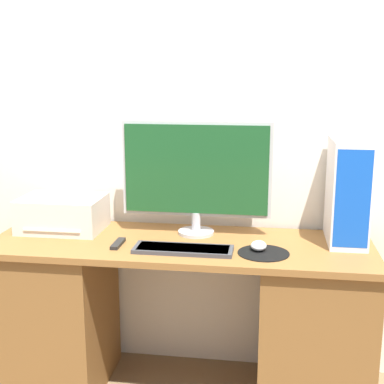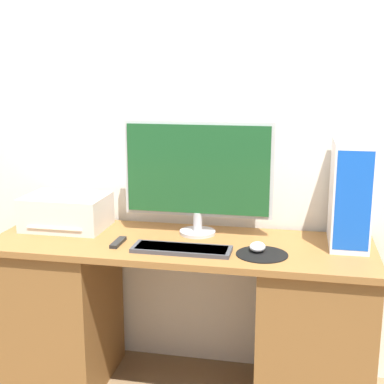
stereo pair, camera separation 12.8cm
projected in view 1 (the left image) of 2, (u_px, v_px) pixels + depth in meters
wall_back at (191, 111)px, 2.68m from camera, size 6.40×0.05×2.70m
desk at (180, 316)px, 2.55m from camera, size 1.77×0.58×0.78m
monitor at (196, 172)px, 2.53m from camera, size 0.71×0.17×0.55m
keyboard at (183, 249)px, 2.34m from camera, size 0.44×0.14×0.02m
mousepad at (264, 253)px, 2.31m from camera, size 0.22×0.22×0.00m
mouse at (259, 246)px, 2.34m from camera, size 0.07×0.09×0.04m
computer_tower at (348, 191)px, 2.42m from camera, size 0.17×0.33×0.48m
printer at (62, 214)px, 2.64m from camera, size 0.40×0.29×0.17m
remote_control at (118, 244)px, 2.42m from camera, size 0.03×0.14×0.02m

